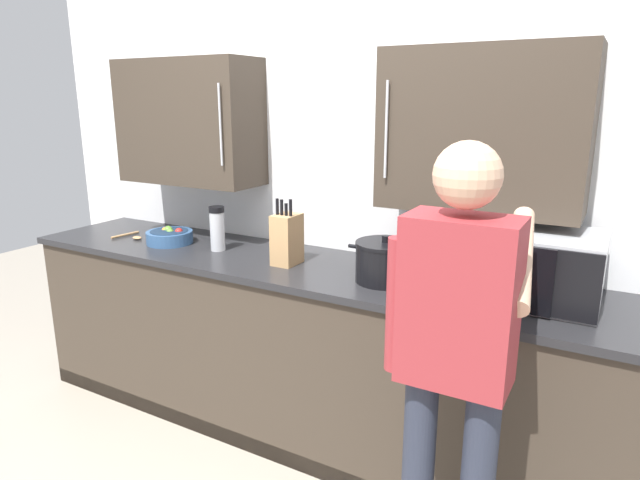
{
  "coord_description": "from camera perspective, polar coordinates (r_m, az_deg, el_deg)",
  "views": [
    {
      "loc": [
        1.39,
        -1.38,
        1.76
      ],
      "look_at": [
        0.15,
        0.81,
        1.1
      ],
      "focal_mm": 30.63,
      "sensor_mm": 36.0,
      "label": 1
    }
  ],
  "objects": [
    {
      "name": "knife_block",
      "position": [
        2.71,
        -3.48,
        0.12
      ],
      "size": [
        0.11,
        0.15,
        0.34
      ],
      "color": "tan",
      "rests_on": "counter_unit"
    },
    {
      "name": "thermos_flask",
      "position": [
        3.01,
        -10.68,
        1.2
      ],
      "size": [
        0.08,
        0.08,
        0.24
      ],
      "color": "#B7BABF",
      "rests_on": "counter_unit"
    },
    {
      "name": "counter_unit",
      "position": [
        2.93,
        -2.13,
        -11.32
      ],
      "size": [
        3.27,
        0.66,
        0.95
      ],
      "color": "#3D3328",
      "rests_on": "ground_plane"
    },
    {
      "name": "wooden_spoon",
      "position": [
        3.43,
        -19.07,
        0.36
      ],
      "size": [
        0.18,
        0.18,
        0.02
      ],
      "color": "tan",
      "rests_on": "counter_unit"
    },
    {
      "name": "back_wall_tiled",
      "position": [
        2.93,
        1.0,
        8.81
      ],
      "size": [
        3.98,
        0.44,
        2.81
      ],
      "color": "white",
      "rests_on": "ground_plane"
    },
    {
      "name": "fruit_bowl",
      "position": [
        3.24,
        -15.43,
        0.4
      ],
      "size": [
        0.26,
        0.26,
        0.09
      ],
      "color": "#335684",
      "rests_on": "counter_unit"
    },
    {
      "name": "person_figure",
      "position": [
        1.8,
        13.95,
        -11.34
      ],
      "size": [
        0.44,
        0.53,
        1.64
      ],
      "color": "#282D3D",
      "rests_on": "ground_plane"
    },
    {
      "name": "stock_pot",
      "position": [
        2.48,
        6.82,
        -2.26
      ],
      "size": [
        0.37,
        0.27,
        0.21
      ],
      "color": "black",
      "rests_on": "counter_unit"
    },
    {
      "name": "microwave_oven",
      "position": [
        2.4,
        20.35,
        -2.4
      ],
      "size": [
        0.56,
        0.42,
        0.29
      ],
      "color": "#B7BABF",
      "rests_on": "counter_unit"
    }
  ]
}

